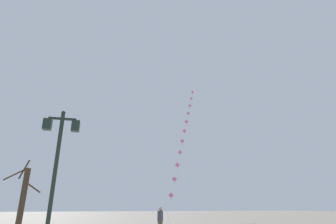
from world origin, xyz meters
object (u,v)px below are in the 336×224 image
object	(u,v)px
twin_lantern_lamp_post	(58,153)
kite_train	(183,137)
bare_tree	(22,201)
kite_flyer	(160,221)

from	to	relation	value
twin_lantern_lamp_post	kite_train	xyz separation A→B (m)	(8.76, 13.16, 4.37)
kite_train	bare_tree	size ratio (longest dim) A/B	3.55
twin_lantern_lamp_post	kite_train	distance (m)	16.40
kite_train	bare_tree	distance (m)	14.35
bare_tree	kite_train	bearing A→B (deg)	30.81
twin_lantern_lamp_post	kite_flyer	size ratio (longest dim) A/B	2.99
kite_train	kite_flyer	xyz separation A→B (m)	(-3.61, -6.76, -6.99)
twin_lantern_lamp_post	bare_tree	distance (m)	7.08
kite_flyer	bare_tree	world-z (taller)	bare_tree
twin_lantern_lamp_post	kite_flyer	bearing A→B (deg)	51.17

